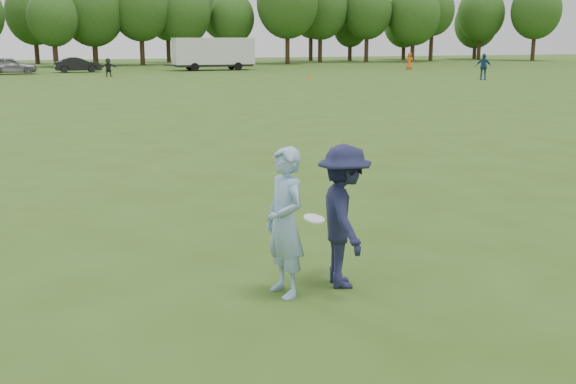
% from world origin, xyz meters
% --- Properties ---
extents(ground, '(200.00, 200.00, 0.00)m').
position_xyz_m(ground, '(0.00, 0.00, 0.00)').
color(ground, '#334D15').
rests_on(ground, ground).
extents(thrower, '(0.58, 0.77, 1.92)m').
position_xyz_m(thrower, '(-0.97, 0.22, 0.96)').
color(thrower, '#89ABD3').
rests_on(thrower, ground).
extents(defender, '(0.94, 1.34, 1.90)m').
position_xyz_m(defender, '(-0.13, 0.27, 0.95)').
color(defender, '#1B1D3C').
rests_on(defender, ground).
extents(player_far_b, '(1.24, 1.10, 2.02)m').
position_xyz_m(player_far_b, '(28.89, 37.10, 1.01)').
color(player_far_b, navy).
rests_on(player_far_b, ground).
extents(player_far_c, '(1.00, 0.94, 1.72)m').
position_xyz_m(player_far_c, '(32.25, 54.09, 0.86)').
color(player_far_c, orange).
rests_on(player_far_c, ground).
extents(player_far_d, '(1.45, 0.52, 1.54)m').
position_xyz_m(player_far_d, '(1.97, 51.83, 0.77)').
color(player_far_d, '#242424').
rests_on(player_far_d, ground).
extents(car_e, '(4.65, 2.18, 1.54)m').
position_xyz_m(car_e, '(-5.91, 58.57, 0.77)').
color(car_e, gray).
rests_on(car_e, ground).
extents(car_f, '(4.33, 1.72, 1.40)m').
position_xyz_m(car_f, '(-0.02, 60.13, 0.70)').
color(car_f, black).
rests_on(car_f, ground).
extents(field_cone, '(0.28, 0.28, 0.30)m').
position_xyz_m(field_cone, '(16.54, 42.45, 0.15)').
color(field_cone, '#FD4C0D').
rests_on(field_cone, ground).
extents(disc_in_play, '(0.31, 0.32, 0.09)m').
position_xyz_m(disc_in_play, '(-0.65, 0.03, 1.03)').
color(disc_in_play, white).
rests_on(disc_in_play, ground).
extents(cargo_trailer, '(9.00, 2.75, 3.20)m').
position_xyz_m(cargo_trailer, '(13.06, 59.73, 1.78)').
color(cargo_trailer, silver).
rests_on(cargo_trailer, ground).
extents(treeline, '(130.35, 18.39, 11.74)m').
position_xyz_m(treeline, '(2.81, 76.90, 6.26)').
color(treeline, '#332114').
rests_on(treeline, ground).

